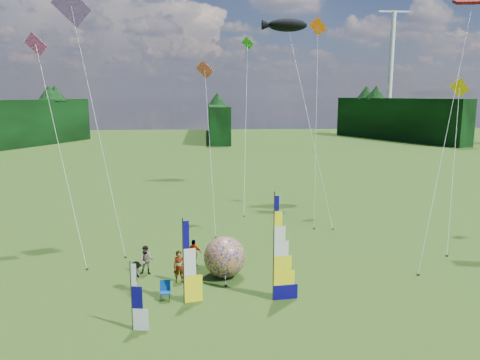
{
  "coord_description": "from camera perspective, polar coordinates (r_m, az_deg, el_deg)",
  "views": [
    {
      "loc": [
        -2.61,
        -18.33,
        9.64
      ],
      "look_at": [
        -1.0,
        4.0,
        5.5
      ],
      "focal_mm": 35.0,
      "sensor_mm": 36.0,
      "label": 1
    }
  ],
  "objects": [
    {
      "name": "bol_inflatable",
      "position": [
        25.16,
        -1.88,
        -9.35
      ],
      "size": [
        2.57,
        2.57,
        2.22
      ],
      "primitive_type": "sphere",
      "rotation": [
        0.0,
        0.0,
        -0.17
      ],
      "color": "#070476",
      "rests_on": "ground"
    },
    {
      "name": "spectator_d",
      "position": [
        26.74,
        -5.63,
        -8.9
      ],
      "size": [
        0.99,
        0.57,
        1.59
      ],
      "primitive_type": "imported",
      "rotation": [
        0.0,
        0.0,
        2.93
      ],
      "color": "#66594C",
      "rests_on": "ground"
    },
    {
      "name": "spectator_b",
      "position": [
        26.07,
        -11.34,
        -9.56
      ],
      "size": [
        0.79,
        0.42,
        1.6
      ],
      "primitive_type": "imported",
      "rotation": [
        0.0,
        0.0,
        -0.05
      ],
      "color": "#66594C",
      "rests_on": "ground"
    },
    {
      "name": "kite_parafoil",
      "position": [
        29.74,
        24.13,
        7.81
      ],
      "size": [
        12.96,
        13.55,
        17.45
      ],
      "primitive_type": null,
      "rotation": [
        0.0,
        0.0,
        -0.37
      ],
      "color": "#BD0D0D",
      "rests_on": "ground"
    },
    {
      "name": "side_banner_left",
      "position": [
        21.96,
        -6.92,
        -10.0
      ],
      "size": [
        1.09,
        0.33,
        3.98
      ],
      "primitive_type": null,
      "rotation": [
        0.0,
        0.0,
        0.21
      ],
      "color": "#F9F411",
      "rests_on": "ground"
    },
    {
      "name": "kite_whale",
      "position": [
        39.01,
        8.26,
        9.18
      ],
      "size": [
        9.76,
        16.91,
        17.66
      ],
      "primitive_type": null,
      "rotation": [
        0.0,
        0.0,
        0.31
      ],
      "color": "black",
      "rests_on": "ground"
    },
    {
      "name": "small_kite_green",
      "position": [
        41.3,
        0.72,
        7.8
      ],
      "size": [
        7.23,
        12.69,
        15.42
      ],
      "primitive_type": null,
      "rotation": [
        0.0,
        0.0,
        -0.35
      ],
      "color": "green",
      "rests_on": "ground"
    },
    {
      "name": "small_kite_yellow",
      "position": [
        33.67,
        24.68,
        2.65
      ],
      "size": [
        6.86,
        9.69,
        11.22
      ],
      "primitive_type": null,
      "rotation": [
        0.0,
        0.0,
        -0.1
      ],
      "color": "#DBAD00",
      "rests_on": "ground"
    },
    {
      "name": "feather_banner_main",
      "position": [
        21.97,
        4.13,
        -8.41
      ],
      "size": [
        1.37,
        0.26,
        5.08
      ],
      "primitive_type": null,
      "rotation": [
        0.0,
        0.0,
        0.12
      ],
      "color": "#0A0663",
      "rests_on": "ground"
    },
    {
      "name": "treeline_ring",
      "position": [
        19.36,
        3.83,
        -6.49
      ],
      "size": [
        210.0,
        210.0,
        8.0
      ],
      "primitive_type": null,
      "color": "#0B3B10",
      "rests_on": "ground"
    },
    {
      "name": "small_kite_red",
      "position": [
        34.05,
        -3.7,
        4.86
      ],
      "size": [
        5.39,
        9.53,
        12.64
      ],
      "primitive_type": null,
      "rotation": [
        0.0,
        0.0,
        -0.29
      ],
      "color": "#D34B2F",
      "rests_on": "ground"
    },
    {
      "name": "side_banner_far",
      "position": [
        20.17,
        -13.09,
        -13.76
      ],
      "size": [
        0.88,
        0.24,
        2.9
      ],
      "primitive_type": null,
      "rotation": [
        0.0,
        0.0,
        -0.17
      ],
      "color": "white",
      "rests_on": "ground"
    },
    {
      "name": "small_kite_orange",
      "position": [
        36.74,
        9.3,
        8.02
      ],
      "size": [
        4.26,
        9.81,
        16.3
      ],
      "primitive_type": null,
      "rotation": [
        0.0,
        0.0,
        0.02
      ],
      "color": "#EB5F07",
      "rests_on": "ground"
    },
    {
      "name": "small_kite_pink",
      "position": [
        29.77,
        -21.21,
        4.66
      ],
      "size": [
        8.29,
        10.08,
        13.98
      ],
      "primitive_type": null,
      "rotation": [
        0.0,
        0.0,
        -0.22
      ],
      "color": "#D24189",
      "rests_on": "ground"
    },
    {
      "name": "turbine_right",
      "position": [
        129.52,
        17.88,
        12.36
      ],
      "size": [
        8.0,
        1.2,
        30.0
      ],
      "primitive_type": null,
      "color": "silver",
      "rests_on": "ground"
    },
    {
      "name": "spectator_c",
      "position": [
        24.05,
        -12.53,
        -11.43
      ],
      "size": [
        0.41,
        1.01,
        1.54
      ],
      "primitive_type": "imported",
      "rotation": [
        0.0,
        0.0,
        1.53
      ],
      "color": "#66594C",
      "rests_on": "ground"
    },
    {
      "name": "kite_rainbow_delta",
      "position": [
        30.99,
        -17.17,
        8.48
      ],
      "size": [
        9.67,
        11.84,
        17.62
      ],
      "primitive_type": null,
      "rotation": [
        0.0,
        0.0,
        -0.12
      ],
      "color": "#FA416C",
      "rests_on": "ground"
    },
    {
      "name": "spectator_a",
      "position": [
        24.76,
        -7.42,
        -10.43
      ],
      "size": [
        0.67,
        0.49,
        1.69
      ],
      "primitive_type": "imported",
      "rotation": [
        0.0,
        0.0,
        0.15
      ],
      "color": "#66594C",
      "rests_on": "ground"
    },
    {
      "name": "camp_chair",
      "position": [
        22.95,
        -9.12,
        -13.22
      ],
      "size": [
        0.57,
        0.57,
        0.94
      ],
      "primitive_type": null,
      "rotation": [
        0.0,
        0.0,
        0.05
      ],
      "color": "navy",
      "rests_on": "ground"
    },
    {
      "name": "ground",
      "position": [
        20.88,
        3.69,
        -17.05
      ],
      "size": [
        220.0,
        220.0,
        0.0
      ],
      "primitive_type": "plane",
      "color": "#354B1F",
      "rests_on": "ground"
    }
  ]
}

